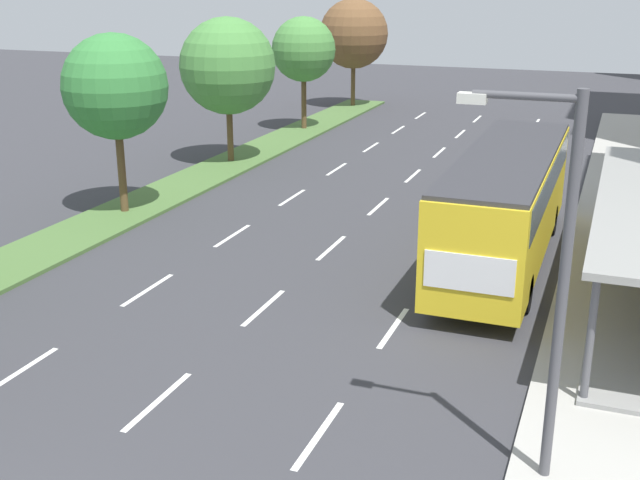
{
  "coord_description": "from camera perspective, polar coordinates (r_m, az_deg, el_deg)",
  "views": [
    {
      "loc": [
        8.17,
        -6.2,
        8.2
      ],
      "look_at": [
        0.67,
        13.51,
        1.2
      ],
      "focal_mm": 44.78,
      "sensor_mm": 36.0,
      "label": 1
    }
  ],
  "objects": [
    {
      "name": "median_tree_farthest",
      "position": [
        52.65,
        2.42,
        14.5
      ],
      "size": [
        4.39,
        4.39,
        6.76
      ],
      "color": "brown",
      "rests_on": "median_strip"
    },
    {
      "name": "lane_divider_right",
      "position": [
        26.76,
        9.78,
        0.25
      ],
      "size": [
        0.14,
        48.69,
        0.01
      ],
      "color": "white",
      "rests_on": "ground"
    },
    {
      "name": "lane_divider_left",
      "position": [
        28.82,
        -3.98,
        1.79
      ],
      "size": [
        0.14,
        48.69,
        0.01
      ],
      "color": "white",
      "rests_on": "ground"
    },
    {
      "name": "streetlight",
      "position": [
        12.99,
        16.32,
        -1.8
      ],
      "size": [
        1.91,
        0.24,
        6.5
      ],
      "color": "#4C4C51",
      "rests_on": "sidewalk_right"
    },
    {
      "name": "median_tree_third",
      "position": [
        28.85,
        -14.44,
        10.55
      ],
      "size": [
        3.65,
        3.65,
        6.28
      ],
      "color": "brown",
      "rests_on": "median_strip"
    },
    {
      "name": "median_tree_fourth",
      "position": [
        36.46,
        -6.62,
        12.24
      ],
      "size": [
        4.28,
        4.28,
        6.42
      ],
      "color": "brown",
      "rests_on": "median_strip"
    },
    {
      "name": "bus",
      "position": [
        24.0,
        13.16,
        3.06
      ],
      "size": [
        2.54,
        11.29,
        3.37
      ],
      "color": "yellow",
      "rests_on": "ground"
    },
    {
      "name": "median_strip",
      "position": [
        32.0,
        -10.96,
        3.28
      ],
      "size": [
        2.6,
        52.0,
        0.12
      ],
      "primitive_type": "cube",
      "color": "#4C7038",
      "rests_on": "ground"
    },
    {
      "name": "median_tree_fifth",
      "position": [
        44.4,
        -1.18,
        13.45
      ],
      "size": [
        3.48,
        3.48,
        6.04
      ],
      "color": "brown",
      "rests_on": "median_strip"
    },
    {
      "name": "lane_divider_center",
      "position": [
        27.59,
        2.64,
        1.06
      ],
      "size": [
        0.14,
        48.69,
        0.01
      ],
      "color": "white",
      "rests_on": "ground"
    }
  ]
}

